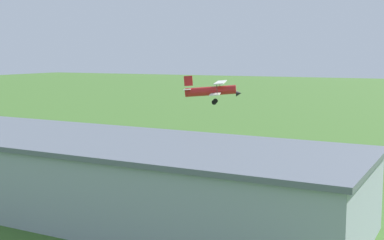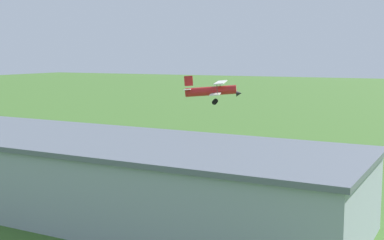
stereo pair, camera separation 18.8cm
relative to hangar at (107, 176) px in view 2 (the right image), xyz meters
name	(u,v)px [view 2 (the right image)]	position (x,y,z in m)	size (l,w,h in m)	color
ground_plane	(226,137)	(5.85, -37.71, -2.85)	(400.00, 400.00, 0.00)	#3D6628
hangar	(107,176)	(0.00, 0.00, 0.00)	(38.55, 14.01, 5.69)	#99A3AD
biplane	(213,90)	(4.57, -30.02, 4.41)	(7.57, 8.01, 3.66)	#B21E1E
car_black	(11,153)	(21.31, -11.52, -2.02)	(2.04, 4.18, 1.62)	black
person_watching_takeoff	(11,158)	(18.75, -8.96, -1.96)	(0.52, 0.52, 1.78)	#3F3F47
person_near_hangar_door	(75,153)	(14.58, -14.49, -1.98)	(0.40, 0.40, 1.74)	#33723F
person_at_fence_line	(84,149)	(15.22, -16.90, -1.99)	(0.51, 0.51, 1.73)	#B23333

